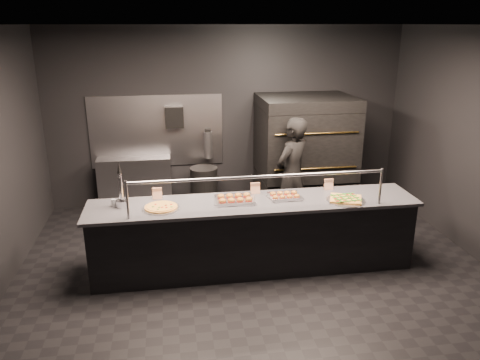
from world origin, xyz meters
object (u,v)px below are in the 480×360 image
(round_pizza, at_px, (161,207))
(slider_tray_b, at_px, (285,196))
(beer_tap, at_px, (121,194))
(square_pizza, at_px, (346,199))
(fire_extinguisher, at_px, (208,144))
(pizza_oven, at_px, (304,154))
(service_counter, at_px, (254,235))
(worker, at_px, (292,175))
(prep_shelf, at_px, (135,184))
(slider_tray_a, at_px, (235,199))
(towel_dispenser, at_px, (174,117))
(trash_bin, at_px, (204,189))

(round_pizza, relative_size, slider_tray_b, 1.00)
(beer_tap, height_order, slider_tray_b, beer_tap)
(beer_tap, relative_size, square_pizza, 1.18)
(fire_extinguisher, height_order, square_pizza, fire_extinguisher)
(pizza_oven, relative_size, round_pizza, 4.28)
(service_counter, distance_m, round_pizza, 1.23)
(fire_extinguisher, distance_m, square_pizza, 2.95)
(fire_extinguisher, relative_size, worker, 0.29)
(square_pizza, bearing_deg, slider_tray_b, 163.07)
(prep_shelf, bearing_deg, service_counter, -55.41)
(slider_tray_a, bearing_deg, prep_shelf, 121.01)
(prep_shelf, xyz_separation_m, square_pizza, (2.73, -2.47, 0.49))
(service_counter, xyz_separation_m, slider_tray_b, (0.41, 0.07, 0.48))
(round_pizza, relative_size, square_pizza, 0.94)
(fire_extinguisher, xyz_separation_m, slider_tray_b, (0.76, -2.33, -0.12))
(prep_shelf, relative_size, slider_tray_a, 2.25)
(slider_tray_a, bearing_deg, service_counter, -11.63)
(towel_dispenser, height_order, worker, worker)
(beer_tap, height_order, trash_bin, beer_tap)
(beer_tap, height_order, slider_tray_a, beer_tap)
(fire_extinguisher, bearing_deg, towel_dispenser, -178.96)
(slider_tray_b, xyz_separation_m, square_pizza, (0.72, -0.22, -0.01))
(square_pizza, bearing_deg, beer_tap, 175.33)
(pizza_oven, bearing_deg, towel_dispenser, 166.86)
(towel_dispenser, distance_m, trash_bin, 1.30)
(service_counter, bearing_deg, pizza_oven, 57.73)
(towel_dispenser, height_order, round_pizza, towel_dispenser)
(slider_tray_a, height_order, square_pizza, slider_tray_a)
(pizza_oven, distance_m, prep_shelf, 2.88)
(slider_tray_a, xyz_separation_m, worker, (1.01, 1.06, -0.08))
(slider_tray_b, distance_m, worker, 1.10)
(round_pizza, height_order, slider_tray_b, slider_tray_b)
(pizza_oven, height_order, towel_dispenser, pizza_oven)
(beer_tap, distance_m, slider_tray_b, 2.01)
(slider_tray_a, bearing_deg, fire_extinguisher, 92.81)
(towel_dispenser, relative_size, worker, 0.20)
(fire_extinguisher, bearing_deg, round_pizza, -107.78)
(towel_dispenser, xyz_separation_m, worker, (1.68, -1.28, -0.68))
(trash_bin, bearing_deg, service_counter, -77.26)
(round_pizza, xyz_separation_m, slider_tray_a, (0.90, 0.10, 0.01))
(service_counter, bearing_deg, prep_shelf, 124.59)
(pizza_oven, height_order, square_pizza, pizza_oven)
(towel_dispenser, distance_m, slider_tray_b, 2.73)
(prep_shelf, distance_m, worker, 2.70)
(pizza_oven, height_order, slider_tray_a, pizza_oven)
(towel_dispenser, xyz_separation_m, slider_tray_b, (1.31, -2.32, -0.61))
(worker, bearing_deg, slider_tray_b, 31.46)
(fire_extinguisher, xyz_separation_m, square_pizza, (1.48, -2.55, -0.12))
(service_counter, height_order, slider_tray_b, service_counter)
(towel_dispenser, relative_size, slider_tray_a, 0.66)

